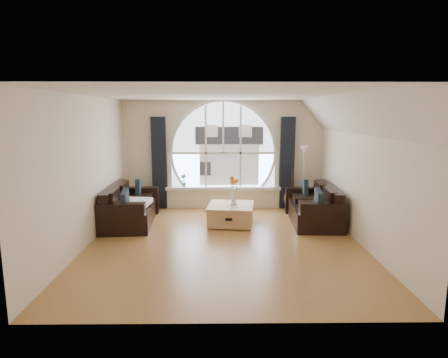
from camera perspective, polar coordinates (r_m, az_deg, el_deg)
ground at (r=7.15m, az=0.08°, el=-9.57°), size 5.00×5.50×0.01m
ceiling at (r=6.75m, az=0.09°, el=12.58°), size 5.00×5.50×0.01m
wall_back at (r=9.55m, az=-0.12°, el=3.68°), size 5.00×0.01×2.70m
wall_front at (r=4.13m, az=0.55°, el=-4.60°), size 5.00×0.01×2.70m
wall_left at (r=7.24m, az=-20.13°, el=1.08°), size 0.01×5.50×2.70m
wall_right at (r=7.29m, az=20.13°, el=1.15°), size 0.01×5.50×2.70m
attic_slope at (r=7.12m, az=18.32°, el=9.14°), size 0.92×5.50×0.72m
arched_window at (r=9.49m, az=-0.12°, el=5.31°), size 2.60×0.06×2.15m
window_sill at (r=9.58m, az=-0.11°, el=-1.39°), size 2.90×0.22×0.08m
window_frame at (r=9.46m, az=-0.12°, el=5.30°), size 2.76×0.08×2.15m
neighbor_house at (r=9.49m, az=0.79°, el=4.55°), size 1.70×0.02×1.50m
curtain_left at (r=9.58m, az=-9.74°, el=2.35°), size 0.35×0.12×2.30m
curtain_right at (r=9.60m, az=9.48°, el=2.38°), size 0.35×0.12×2.30m
sofa_left at (r=8.50m, az=-13.89°, el=-3.90°), size 1.06×1.93×0.83m
sofa_right at (r=8.54m, az=13.25°, el=-3.81°), size 1.03×1.88×0.81m
coffee_chest at (r=8.24m, az=1.03°, el=-5.23°), size 1.07×1.07×0.47m
throw_blanket at (r=8.27m, az=-13.05°, el=-3.52°), size 0.63×0.63×0.10m
vase_flowers at (r=8.14m, az=1.46°, el=-1.17°), size 0.24×0.24×0.70m
floor_lamp at (r=9.47m, az=11.84°, el=0.05°), size 0.24×0.24×1.60m
guitar at (r=9.47m, az=10.14°, el=-1.55°), size 0.40×0.31×1.06m
potted_plant at (r=9.58m, az=-6.07°, el=-0.18°), size 0.21×0.18×0.33m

